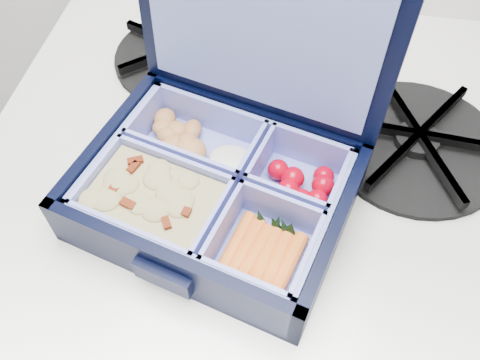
% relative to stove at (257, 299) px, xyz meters
% --- Properties ---
extents(stove, '(0.62, 0.62, 0.94)m').
position_rel_stove_xyz_m(stove, '(0.00, 0.00, 0.00)').
color(stove, silver).
rests_on(stove, floor).
extents(bento_box, '(0.29, 0.25, 0.06)m').
position_rel_stove_xyz_m(bento_box, '(-0.04, -0.11, 0.50)').
color(bento_box, black).
rests_on(bento_box, stove).
extents(burner_grate, '(0.21, 0.21, 0.03)m').
position_rel_stove_xyz_m(burner_grate, '(0.16, 0.01, 0.48)').
color(burner_grate, black).
rests_on(burner_grate, stove).
extents(burner_grate_rear, '(0.23, 0.23, 0.02)m').
position_rel_stove_xyz_m(burner_grate_rear, '(-0.12, 0.11, 0.48)').
color(burner_grate_rear, black).
rests_on(burner_grate_rear, stove).
extents(fork, '(0.08, 0.18, 0.01)m').
position_rel_stove_xyz_m(fork, '(0.02, 0.06, 0.47)').
color(fork, '#B5B5B5').
rests_on(fork, stove).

